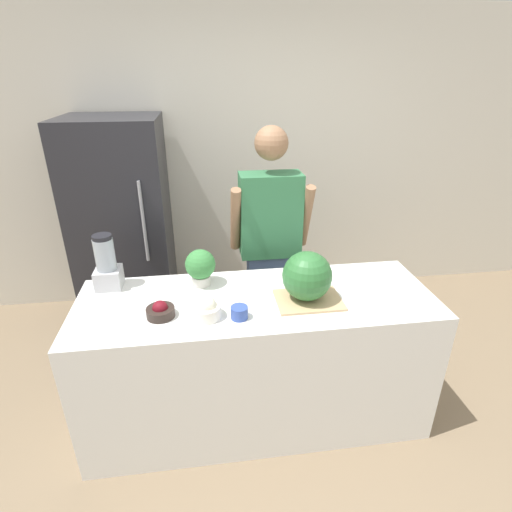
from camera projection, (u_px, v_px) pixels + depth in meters
ground_plane at (265, 458)px, 2.34m from camera, size 14.00×14.00×0.00m
wall_back at (231, 163)px, 3.63m from camera, size 8.00×0.06×2.60m
counter_island at (257, 359)px, 2.48m from camera, size 2.06×0.72×0.88m
refrigerator at (124, 228)px, 3.31m from camera, size 0.73×0.76×1.76m
person at (270, 246)px, 2.93m from camera, size 0.57×0.27×1.75m
cutting_board at (309, 300)px, 2.26m from camera, size 0.37×0.27×0.01m
watermelon at (307, 276)px, 2.21m from camera, size 0.28×0.28×0.28m
bowl_cherries at (160, 311)px, 2.11m from camera, size 0.15×0.15×0.09m
bowl_cream at (206, 309)px, 2.10m from camera, size 0.16×0.16×0.12m
bowl_small_blue at (239, 312)px, 2.09m from camera, size 0.09×0.09×0.07m
blender at (107, 265)px, 2.35m from camera, size 0.15×0.15×0.34m
potted_plant at (200, 266)px, 2.38m from camera, size 0.18×0.18×0.23m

